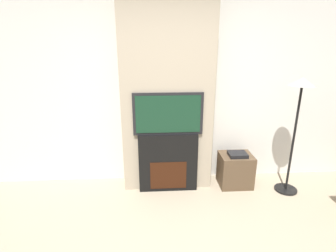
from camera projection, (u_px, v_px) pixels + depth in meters
The scene contains 6 objects.
wall_back at pixel (166, 89), 3.62m from camera, with size 6.00×0.06×2.70m.
chimney_breast at pixel (167, 91), 3.43m from camera, with size 1.20×0.34×2.70m.
fireplace at pixel (168, 162), 3.57m from camera, with size 0.79×0.15×0.82m.
television at pixel (168, 114), 3.35m from camera, with size 0.90×0.07×0.55m.
floor_lamp at pixel (299, 107), 3.28m from camera, with size 0.32×0.32×1.56m.
media_stand at pixel (235, 169), 3.72m from camera, with size 0.45×0.37×0.52m.
Camera 1 is at (-0.21, -1.57, 1.98)m, focal length 28.00 mm.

